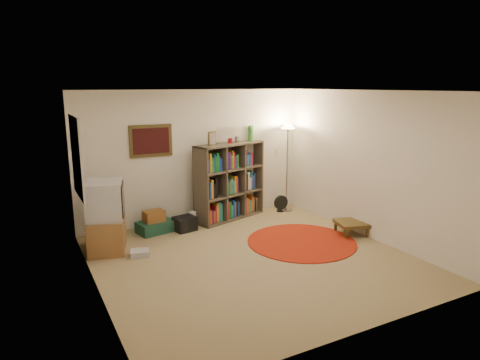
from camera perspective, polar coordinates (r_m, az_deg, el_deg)
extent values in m
cube|color=#8F7B54|center=(6.60, 1.69, -10.56)|extent=(4.50, 4.50, 0.02)
cube|color=white|center=(6.07, 1.85, 11.90)|extent=(4.50, 4.50, 0.02)
cube|color=silver|center=(8.22, -6.04, 3.18)|extent=(4.50, 0.02, 2.50)
cube|color=silver|center=(4.46, 16.31, -5.32)|extent=(4.50, 0.02, 2.50)
cube|color=silver|center=(5.49, -19.24, -2.17)|extent=(0.02, 4.50, 2.50)
cube|color=silver|center=(7.57, 16.84, 1.89)|extent=(0.02, 4.50, 2.50)
cube|color=#403216|center=(7.87, -11.79, 5.14)|extent=(0.78, 0.04, 0.58)
cube|color=#430D0E|center=(7.85, -11.75, 5.13)|extent=(0.66, 0.01, 0.46)
cube|color=white|center=(6.70, -20.95, 2.88)|extent=(0.03, 1.00, 1.20)
cube|color=beige|center=(9.05, 4.98, 3.74)|extent=(0.08, 0.01, 0.12)
cube|color=#473D2F|center=(8.52, -1.36, -4.97)|extent=(1.55, 0.85, 0.03)
cube|color=#473D2F|center=(8.20, -1.42, 4.80)|extent=(1.55, 0.85, 0.03)
cube|color=#473D2F|center=(7.86, -5.24, -1.01)|extent=(0.16, 0.42, 1.49)
cube|color=#473D2F|center=(8.83, 2.04, 0.56)|extent=(0.16, 0.42, 1.49)
cube|color=#473D2F|center=(8.47, -2.33, 0.03)|extent=(1.43, 0.46, 1.49)
cube|color=#473D2F|center=(8.16, -2.65, -0.45)|extent=(0.15, 0.40, 1.43)
cube|color=#473D2F|center=(8.49, -0.18, 0.08)|extent=(0.15, 0.40, 1.43)
cube|color=#473D2F|center=(8.38, -1.38, -1.83)|extent=(1.48, 0.81, 0.03)
cube|color=#473D2F|center=(8.27, -1.40, 1.50)|extent=(1.48, 0.81, 0.03)
cube|color=orange|center=(7.99, -4.75, -4.82)|extent=(0.09, 0.18, 0.32)
cube|color=maroon|center=(8.01, -4.50, -4.55)|extent=(0.09, 0.17, 0.38)
cube|color=#B64D16|center=(8.06, -4.24, -4.90)|extent=(0.09, 0.18, 0.26)
cube|color=#3E165B|center=(8.09, -3.99, -4.83)|extent=(0.09, 0.17, 0.26)
cube|color=#B64D16|center=(8.12, -3.77, -4.84)|extent=(0.08, 0.17, 0.24)
cube|color=maroon|center=(8.13, -3.57, -4.52)|extent=(0.08, 0.17, 0.32)
cube|color=orange|center=(8.15, -3.35, -4.28)|extent=(0.09, 0.17, 0.37)
cube|color=#22797D|center=(8.18, -3.10, -4.18)|extent=(0.09, 0.18, 0.38)
cube|color=#22797D|center=(8.21, -2.85, -4.22)|extent=(0.09, 0.18, 0.35)
cube|color=#3E165B|center=(7.87, -4.81, -1.77)|extent=(0.10, 0.18, 0.24)
cube|color=black|center=(7.90, -4.54, -1.62)|extent=(0.09, 0.18, 0.26)
cube|color=navy|center=(7.92, -4.30, -1.41)|extent=(0.09, 0.17, 0.31)
cube|color=orange|center=(7.95, -4.06, -1.19)|extent=(0.09, 0.17, 0.36)
cube|color=black|center=(7.99, -3.79, -1.42)|extent=(0.09, 0.18, 0.27)
cube|color=black|center=(8.01, -3.52, -1.03)|extent=(0.10, 0.18, 0.37)
cube|color=#167125|center=(7.76, -4.87, 1.87)|extent=(0.10, 0.18, 0.30)
cube|color=navy|center=(7.80, -4.57, 1.74)|extent=(0.10, 0.18, 0.24)
cube|color=orange|center=(7.83, -4.28, 2.24)|extent=(0.09, 0.18, 0.37)
cube|color=#167125|center=(7.87, -3.99, 1.97)|extent=(0.10, 0.18, 0.28)
cube|color=navy|center=(7.89, -3.76, 2.22)|extent=(0.08, 0.17, 0.34)
cube|color=#167125|center=(7.91, -3.58, 2.13)|extent=(0.08, 0.17, 0.31)
cube|color=#167125|center=(7.94, -3.34, 2.37)|extent=(0.10, 0.18, 0.36)
cube|color=navy|center=(7.97, -3.11, 2.17)|extent=(0.08, 0.17, 0.29)
cube|color=navy|center=(8.00, -2.89, 2.05)|extent=(0.09, 0.18, 0.25)
cube|color=maroon|center=(8.30, -2.14, -3.98)|extent=(0.09, 0.18, 0.36)
cube|color=maroon|center=(8.33, -1.90, -4.01)|extent=(0.09, 0.18, 0.33)
cube|color=#167125|center=(8.37, -1.66, -3.92)|extent=(0.10, 0.18, 0.34)
cube|color=#22797D|center=(8.41, -1.41, -4.13)|extent=(0.09, 0.18, 0.26)
cube|color=navy|center=(8.43, -1.17, -3.77)|extent=(0.10, 0.18, 0.34)
cube|color=#7D6144|center=(8.46, -0.96, -3.85)|extent=(0.08, 0.17, 0.30)
cube|color=black|center=(8.48, -0.79, -3.68)|extent=(0.09, 0.17, 0.34)
cube|color=navy|center=(8.52, -0.56, -3.79)|extent=(0.09, 0.18, 0.29)
cube|color=#3E165B|center=(8.18, -2.20, -1.12)|extent=(0.08, 0.17, 0.25)
cube|color=#22797D|center=(8.20, -2.01, -0.89)|extent=(0.08, 0.17, 0.31)
cube|color=#167125|center=(8.24, -1.81, -1.09)|extent=(0.09, 0.17, 0.24)
cube|color=#7D6144|center=(8.26, -1.61, -0.90)|extent=(0.08, 0.17, 0.28)
cube|color=#22797D|center=(8.28, -1.45, -0.77)|extent=(0.08, 0.17, 0.31)
cube|color=#22797D|center=(8.31, -1.22, -0.91)|extent=(0.10, 0.18, 0.25)
cube|color=orange|center=(8.33, -1.00, -0.58)|extent=(0.08, 0.17, 0.34)
cube|color=#B64D16|center=(8.36, -0.82, -0.56)|extent=(0.08, 0.17, 0.33)
cube|color=#3E165B|center=(8.39, -0.64, -0.72)|extent=(0.08, 0.17, 0.27)
cube|color=#22797D|center=(8.08, -2.23, 2.19)|extent=(0.08, 0.17, 0.26)
cube|color=#3E165B|center=(8.10, -2.03, 2.56)|extent=(0.09, 0.18, 0.35)
cube|color=#3E165B|center=(8.14, -1.76, 2.55)|extent=(0.10, 0.18, 0.34)
cube|color=#167125|center=(8.18, -1.51, 2.39)|extent=(0.09, 0.17, 0.28)
cube|color=orange|center=(8.20, -1.31, 2.71)|extent=(0.08, 0.17, 0.36)
cube|color=maroon|center=(8.22, -1.13, 2.60)|extent=(0.08, 0.17, 0.32)
cube|color=#3E165B|center=(8.26, -0.93, 2.42)|extent=(0.09, 0.17, 0.26)
cube|color=#167125|center=(8.29, -0.70, 2.53)|extent=(0.10, 0.18, 0.28)
cube|color=#3E165B|center=(8.63, 0.27, -3.32)|extent=(0.09, 0.17, 0.36)
cube|color=maroon|center=(8.67, 0.46, -3.53)|extent=(0.08, 0.17, 0.28)
cube|color=#7D6144|center=(8.69, 0.63, -3.35)|extent=(0.08, 0.17, 0.32)
cube|color=#B64D16|center=(8.72, 0.83, -3.40)|extent=(0.09, 0.18, 0.29)
cube|color=#22797D|center=(8.76, 1.06, -3.45)|extent=(0.10, 0.18, 0.25)
cube|color=#B64D16|center=(8.78, 1.28, -3.08)|extent=(0.09, 0.17, 0.35)
cube|color=#7D6144|center=(8.82, 1.47, -3.19)|extent=(0.09, 0.17, 0.30)
cube|color=black|center=(8.86, 1.67, -3.33)|extent=(0.09, 0.17, 0.24)
cube|color=#7D6144|center=(8.88, 1.85, -3.16)|extent=(0.08, 0.17, 0.28)
cube|color=#3E165B|center=(8.52, 0.25, -0.60)|extent=(0.08, 0.17, 0.24)
cube|color=#7D6144|center=(8.54, 0.41, -0.55)|extent=(0.08, 0.17, 0.25)
cube|color=black|center=(8.56, 0.59, -0.21)|extent=(0.09, 0.17, 0.34)
cube|color=beige|center=(8.59, 0.79, -0.08)|extent=(0.09, 0.17, 0.37)
cube|color=beige|center=(8.63, 1.00, -0.43)|extent=(0.09, 0.18, 0.24)
cube|color=#22797D|center=(8.65, 1.20, 0.06)|extent=(0.08, 0.17, 0.38)
cube|color=#3E165B|center=(8.69, 1.38, -0.24)|extent=(0.09, 0.17, 0.28)
cube|color=navy|center=(8.71, 1.56, -0.07)|extent=(0.08, 0.17, 0.32)
cube|color=#22797D|center=(8.42, 0.31, 3.01)|extent=(0.10, 0.18, 0.37)
cube|color=#3E165B|center=(8.46, 0.52, 2.95)|extent=(0.08, 0.17, 0.34)
cube|color=#22797D|center=(8.49, 0.68, 2.63)|extent=(0.08, 0.17, 0.24)
cube|color=navy|center=(8.51, 0.84, 2.73)|extent=(0.08, 0.17, 0.26)
cube|color=navy|center=(8.54, 1.00, 2.72)|extent=(0.08, 0.17, 0.25)
cube|color=maroon|center=(8.57, 1.22, 2.77)|extent=(0.10, 0.18, 0.25)
cube|color=black|center=(8.60, 1.45, 2.80)|extent=(0.09, 0.17, 0.25)
cube|color=#403216|center=(7.91, -3.77, 5.54)|extent=(0.18, 0.07, 0.26)
cube|color=gray|center=(7.90, -3.70, 5.53)|extent=(0.14, 0.05, 0.20)
cylinder|color=maroon|center=(8.20, -1.31, 5.25)|extent=(0.11, 0.11, 0.10)
cylinder|color=gray|center=(8.32, -0.46, 5.43)|extent=(0.09, 0.09, 0.12)
cylinder|color=#368432|center=(8.52, 1.38, 6.21)|extent=(0.11, 0.11, 0.30)
cylinder|color=#368432|center=(8.65, 1.52, 6.30)|extent=(0.11, 0.11, 0.30)
cylinder|color=gray|center=(9.08, 6.15, -3.93)|extent=(0.34, 0.34, 0.03)
cylinder|color=gray|center=(8.88, 6.28, 1.32)|extent=(0.03, 0.03, 1.66)
cone|color=gray|center=(8.75, 6.41, 6.85)|extent=(0.40, 0.40, 0.13)
cylinder|color=#FFD88C|center=(8.75, 6.41, 6.89)|extent=(0.32, 0.32, 0.02)
cylinder|color=black|center=(8.99, 5.39, -4.09)|extent=(0.16, 0.16, 0.03)
cylinder|color=black|center=(8.97, 5.40, -3.63)|extent=(0.03, 0.03, 0.12)
cylinder|color=black|center=(8.92, 5.48, -3.00)|extent=(0.30, 0.06, 0.30)
cube|color=brown|center=(7.15, -17.30, -6.89)|extent=(0.73, 0.89, 0.54)
cube|color=#B6B6BC|center=(6.99, -17.60, -2.53)|extent=(0.69, 0.76, 0.59)
cube|color=black|center=(6.97, -15.36, -2.43)|extent=(0.17, 0.54, 0.49)
cube|color=black|center=(6.97, -15.32, -2.43)|extent=(0.15, 0.48, 0.43)
cube|color=#B6B6BC|center=(6.86, -13.20, -9.46)|extent=(0.33, 0.30, 0.09)
cube|color=#163D2D|center=(7.84, -11.19, -6.12)|extent=(0.70, 0.53, 0.20)
cube|color=brown|center=(7.77, -11.40, -4.74)|extent=(0.38, 0.30, 0.20)
cube|color=black|center=(7.83, -7.39, -5.79)|extent=(0.43, 0.38, 0.26)
cylinder|color=silver|center=(8.05, -6.33, -5.18)|extent=(0.17, 0.17, 0.27)
cylinder|color=maroon|center=(7.32, 8.19, -8.13)|extent=(1.82, 1.82, 0.02)
cube|color=#403216|center=(7.80, 14.65, -5.61)|extent=(0.62, 0.62, 0.06)
cube|color=#403216|center=(7.58, 13.90, -7.00)|extent=(0.05, 0.05, 0.18)
cube|color=#403216|center=(7.76, 16.61, -6.70)|extent=(0.05, 0.05, 0.18)
cube|color=#403216|center=(7.92, 12.64, -6.07)|extent=(0.05, 0.05, 0.18)
cube|color=#403216|center=(8.09, 15.26, -5.81)|extent=(0.05, 0.05, 0.18)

